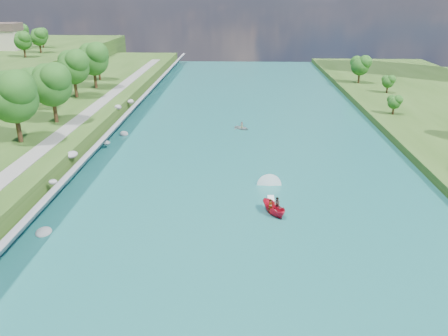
{
  "coord_description": "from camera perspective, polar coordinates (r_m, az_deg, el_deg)",
  "views": [
    {
      "loc": [
        -1.22,
        -42.6,
        26.47
      ],
      "look_at": [
        -3.51,
        16.84,
        2.5
      ],
      "focal_mm": 35.0,
      "sensor_mm": 36.0,
      "label": 1
    }
  ],
  "objects": [
    {
      "name": "riverside_path",
      "position": [
        73.64,
        -23.07,
        2.0
      ],
      "size": [
        3.0,
        200.0,
        0.1
      ],
      "primitive_type": "cube",
      "color": "gray",
      "rests_on": "berm_west"
    },
    {
      "name": "riprap_bank",
      "position": [
        70.77,
        -18.32,
        0.4
      ],
      "size": [
        4.9,
        236.0,
        4.61
      ],
      "color": "slate",
      "rests_on": "ground"
    },
    {
      "name": "river_water",
      "position": [
        67.95,
        3.07,
        -0.96
      ],
      "size": [
        55.0,
        240.0,
        0.1
      ],
      "primitive_type": "cube",
      "color": "#196261",
      "rests_on": "ground"
    },
    {
      "name": "trees_ridge",
      "position": [
        150.85,
        -26.27,
        14.82
      ],
      "size": [
        20.93,
        55.13,
        9.77
      ],
      "color": "#165217",
      "rests_on": "ridge_west"
    },
    {
      "name": "raft",
      "position": [
        91.0,
        2.34,
        5.33
      ],
      "size": [
        4.02,
        3.83,
        1.51
      ],
      "rotation": [
        0.0,
        0.0,
        0.92
      ],
      "color": "#92959A",
      "rests_on": "river_water"
    },
    {
      "name": "ground",
      "position": [
        50.17,
        3.32,
        -9.94
      ],
      "size": [
        260.0,
        260.0,
        0.0
      ],
      "primitive_type": "plane",
      "color": "#2D5119",
      "rests_on": "ground"
    },
    {
      "name": "motorboat",
      "position": [
        57.53,
        6.39,
        -4.67
      ],
      "size": [
        3.6,
        19.01,
        2.24
      ],
      "rotation": [
        0.0,
        0.0,
        3.69
      ],
      "color": "red",
      "rests_on": "river_water"
    }
  ]
}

